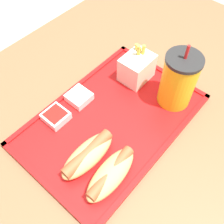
{
  "coord_description": "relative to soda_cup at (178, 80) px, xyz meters",
  "views": [
    {
      "loc": [
        0.29,
        0.22,
        1.25
      ],
      "look_at": [
        0.02,
        -0.02,
        0.74
      ],
      "focal_mm": 42.0,
      "sensor_mm": 36.0,
      "label": 1
    }
  ],
  "objects": [
    {
      "name": "dining_table",
      "position": [
        0.14,
        -0.06,
        -0.43
      ],
      "size": [
        1.27,
        0.89,
        0.7
      ],
      "color": "brown",
      "rests_on": "ground_plane"
    },
    {
      "name": "fries_carton",
      "position": [
        0.0,
        -0.12,
        -0.03
      ],
      "size": [
        0.08,
        0.07,
        0.11
      ],
      "color": "silver",
      "rests_on": "food_tray"
    },
    {
      "name": "sauce_cup_mayo",
      "position": [
        0.16,
        -0.18,
        -0.06
      ],
      "size": [
        0.06,
        0.06,
        0.02
      ],
      "color": "silver",
      "rests_on": "food_tray"
    },
    {
      "name": "hot_dog_near",
      "position": [
        0.27,
        -0.05,
        -0.05
      ],
      "size": [
        0.14,
        0.06,
        0.04
      ],
      "color": "tan",
      "rests_on": "food_tray"
    },
    {
      "name": "sauce_cup_ketchup",
      "position": [
        0.24,
        -0.18,
        -0.06
      ],
      "size": [
        0.06,
        0.06,
        0.02
      ],
      "color": "silver",
      "rests_on": "food_tray"
    },
    {
      "name": "food_tray",
      "position": [
        0.15,
        -0.08,
        -0.08
      ],
      "size": [
        0.45,
        0.3,
        0.01
      ],
      "color": "red",
      "rests_on": "dining_table"
    },
    {
      "name": "ground_plane",
      "position": [
        0.14,
        -0.06,
        -0.78
      ],
      "size": [
        8.0,
        8.0,
        0.0
      ],
      "primitive_type": "plane",
      "color": "#ADA393"
    },
    {
      "name": "hot_dog_far",
      "position": [
        0.27,
        0.02,
        -0.05
      ],
      "size": [
        0.15,
        0.06,
        0.04
      ],
      "color": "tan",
      "rests_on": "food_tray"
    },
    {
      "name": "soda_cup",
      "position": [
        0.0,
        0.0,
        0.0
      ],
      "size": [
        0.09,
        0.09,
        0.18
      ],
      "color": "gold",
      "rests_on": "food_tray"
    }
  ]
}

